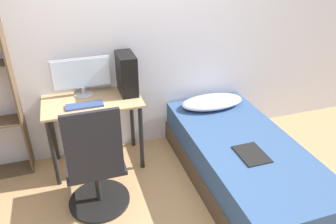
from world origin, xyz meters
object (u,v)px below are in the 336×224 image
Objects in this scene: keyboard at (85,106)px; pc_tower at (127,74)px; monitor at (81,75)px; office_chair at (96,171)px; bed at (243,162)px.

pc_tower reaches higher than keyboard.
monitor is at bearing 85.78° from keyboard.
monitor reaches higher than office_chair.
pc_tower is at bearing 138.59° from bed.
keyboard is 0.53m from pc_tower.
office_chair is 1.04m from pc_tower.
bed is (1.40, -0.08, -0.17)m from office_chair.
monitor is 0.45m from pc_tower.
keyboard is (-0.00, 0.56, 0.36)m from office_chair.
pc_tower reaches higher than bed.
pc_tower is at bearing 22.53° from keyboard.
office_chair is at bearing 176.72° from bed.
bed is 5.81× the size of keyboard.
office_chair is 0.67m from keyboard.
office_chair is at bearing -121.28° from pc_tower.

